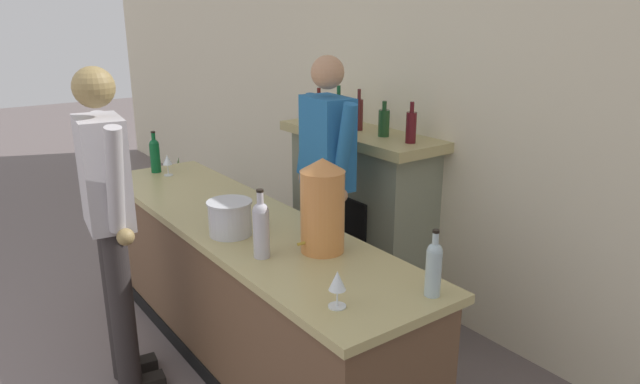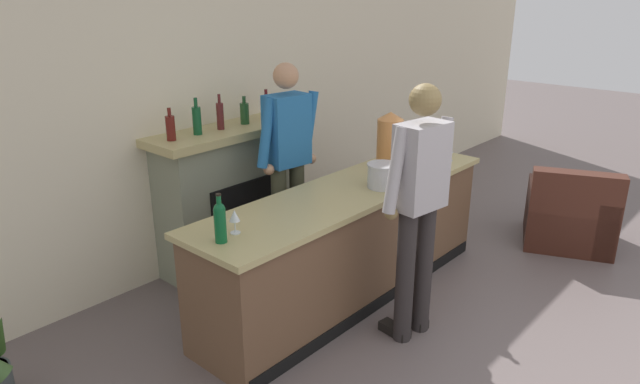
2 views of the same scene
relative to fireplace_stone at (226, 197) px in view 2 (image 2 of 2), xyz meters
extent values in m
cube|color=beige|center=(0.21, 0.26, 0.73)|extent=(12.00, 0.07, 2.75)
cube|color=brown|center=(0.29, -1.18, -0.21)|extent=(2.83, 0.65, 0.88)
cube|color=tan|center=(0.29, -1.18, 0.26)|extent=(2.90, 0.72, 0.04)
cube|color=black|center=(0.29, -1.51, -0.60)|extent=(2.78, 0.01, 0.10)
cube|color=gray|center=(0.00, 0.01, -0.05)|extent=(1.20, 0.44, 1.20)
cube|color=black|center=(0.00, -0.23, -0.20)|extent=(0.66, 0.02, 0.77)
cube|color=tan|center=(0.00, -0.01, 0.59)|extent=(1.36, 0.52, 0.07)
cylinder|color=#581813|center=(-0.51, -0.01, 0.72)|extent=(0.07, 0.07, 0.19)
cylinder|color=#581813|center=(-0.51, -0.01, 0.85)|extent=(0.03, 0.03, 0.06)
cylinder|color=#124A26|center=(-0.26, -0.01, 0.74)|extent=(0.07, 0.07, 0.23)
cylinder|color=#124A26|center=(-0.26, -0.01, 0.89)|extent=(0.03, 0.03, 0.08)
cylinder|color=#551E1E|center=(-0.02, -0.01, 0.73)|extent=(0.06, 0.06, 0.22)
cylinder|color=#551E1E|center=(-0.02, -0.01, 0.88)|extent=(0.02, 0.02, 0.07)
cylinder|color=#1F4822|center=(0.25, -0.01, 0.71)|extent=(0.08, 0.08, 0.18)
cylinder|color=#1F4822|center=(0.25, -0.01, 0.84)|extent=(0.03, 0.03, 0.06)
cylinder|color=#521217|center=(0.52, -0.01, 0.72)|extent=(0.07, 0.07, 0.20)
cylinder|color=#521217|center=(0.52, -0.01, 0.86)|extent=(0.03, 0.03, 0.07)
cube|color=#462218|center=(2.54, -2.16, -0.44)|extent=(1.05, 1.04, 0.42)
cube|color=#462218|center=(2.26, -2.28, -0.24)|extent=(0.48, 0.80, 0.82)
cube|color=#462218|center=(2.66, -2.43, -0.37)|extent=(0.81, 0.50, 0.56)
cube|color=#462218|center=(2.43, -1.88, -0.37)|extent=(0.81, 0.50, 0.56)
cylinder|color=#2A2525|center=(0.25, -1.90, -0.15)|extent=(0.13, 0.13, 1.00)
cube|color=black|center=(0.26, -1.83, -0.61)|extent=(0.13, 0.25, 0.07)
cylinder|color=#2A2525|center=(0.05, -1.87, -0.15)|extent=(0.13, 0.13, 1.00)
cube|color=black|center=(0.06, -1.80, -0.61)|extent=(0.13, 0.25, 0.07)
cube|color=#A29EA1|center=(0.15, -1.89, 0.64)|extent=(0.39, 0.27, 0.59)
cylinder|color=#A29EA1|center=(0.38, -1.90, 0.65)|extent=(0.20, 0.08, 0.57)
sphere|color=olive|center=(0.38, -1.88, 0.35)|extent=(0.09, 0.09, 0.09)
cylinder|color=#A29EA1|center=(-0.08, -1.84, 0.65)|extent=(0.20, 0.08, 0.57)
sphere|color=olive|center=(-0.07, -1.82, 0.35)|extent=(0.09, 0.09, 0.09)
sphere|color=olive|center=(0.15, -1.89, 1.08)|extent=(0.21, 0.21, 0.21)
cylinder|color=#464932|center=(0.17, -0.51, -0.15)|extent=(0.13, 0.13, 1.00)
cube|color=black|center=(0.16, -0.58, -0.61)|extent=(0.12, 0.25, 0.07)
cylinder|color=#464932|center=(0.37, -0.53, -0.15)|extent=(0.13, 0.13, 1.00)
cube|color=black|center=(0.36, -0.60, -0.61)|extent=(0.12, 0.25, 0.07)
cube|color=#2467A7|center=(0.27, -0.52, 0.64)|extent=(0.38, 0.26, 0.59)
cylinder|color=#2467A7|center=(0.04, -0.51, 0.66)|extent=(0.20, 0.08, 0.57)
sphere|color=tan|center=(0.04, -0.53, 0.36)|extent=(0.09, 0.09, 0.09)
cylinder|color=#2467A7|center=(0.50, -0.56, 0.66)|extent=(0.20, 0.08, 0.57)
sphere|color=tan|center=(0.50, -0.58, 0.36)|extent=(0.09, 0.09, 0.09)
sphere|color=tan|center=(0.27, -0.52, 1.09)|extent=(0.21, 0.21, 0.21)
cylinder|color=#CD8041|center=(0.97, -1.07, 0.49)|extent=(0.22, 0.22, 0.42)
cone|color=#CD8041|center=(0.97, -1.07, 0.73)|extent=(0.23, 0.23, 0.07)
cylinder|color=#B29333|center=(0.97, -1.20, 0.35)|extent=(0.02, 0.04, 0.02)
cylinder|color=silver|center=(0.49, -1.34, 0.37)|extent=(0.23, 0.23, 0.18)
cylinder|color=silver|center=(0.49, -1.34, 0.46)|extent=(0.25, 0.25, 0.01)
cylinder|color=#A4BAC0|center=(1.64, -0.97, 0.38)|extent=(0.07, 0.07, 0.21)
sphere|color=#A4BAC0|center=(1.64, -0.97, 0.49)|extent=(0.07, 0.07, 0.07)
cylinder|color=#A4BAC0|center=(1.64, -0.97, 0.53)|extent=(0.03, 0.03, 0.08)
cylinder|color=black|center=(1.64, -0.97, 0.57)|extent=(0.03, 0.03, 0.01)
cylinder|color=#B2AFB9|center=(0.85, -1.36, 0.40)|extent=(0.08, 0.08, 0.24)
sphere|color=#B2AFB9|center=(0.85, -1.36, 0.52)|extent=(0.08, 0.08, 0.08)
cylinder|color=#B2AFB9|center=(0.85, -1.36, 0.57)|extent=(0.03, 0.03, 0.09)
cylinder|color=black|center=(0.85, -1.36, 0.62)|extent=(0.04, 0.04, 0.01)
cylinder|color=#0E552A|center=(-1.00, -1.20, 0.39)|extent=(0.08, 0.08, 0.22)
sphere|color=#0E552A|center=(-1.00, -1.20, 0.50)|extent=(0.07, 0.07, 0.07)
cylinder|color=#0E552A|center=(-1.00, -1.20, 0.54)|extent=(0.03, 0.03, 0.09)
cylinder|color=black|center=(-1.00, -1.20, 0.59)|extent=(0.03, 0.03, 0.01)
cylinder|color=silver|center=(-0.85, -1.16, 0.28)|extent=(0.07, 0.07, 0.01)
cylinder|color=silver|center=(-0.85, -1.16, 0.32)|extent=(0.01, 0.01, 0.08)
cone|color=silver|center=(-0.85, -1.16, 0.40)|extent=(0.07, 0.07, 0.07)
cylinder|color=silver|center=(1.48, -1.37, 0.28)|extent=(0.08, 0.08, 0.01)
cylinder|color=silver|center=(1.48, -1.37, 0.32)|extent=(0.01, 0.01, 0.07)
cone|color=silver|center=(1.48, -1.37, 0.40)|extent=(0.07, 0.07, 0.08)
camera|label=1|loc=(3.13, -2.66, 1.43)|focal=32.00mm
camera|label=2|loc=(-2.99, -3.78, 1.76)|focal=32.00mm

